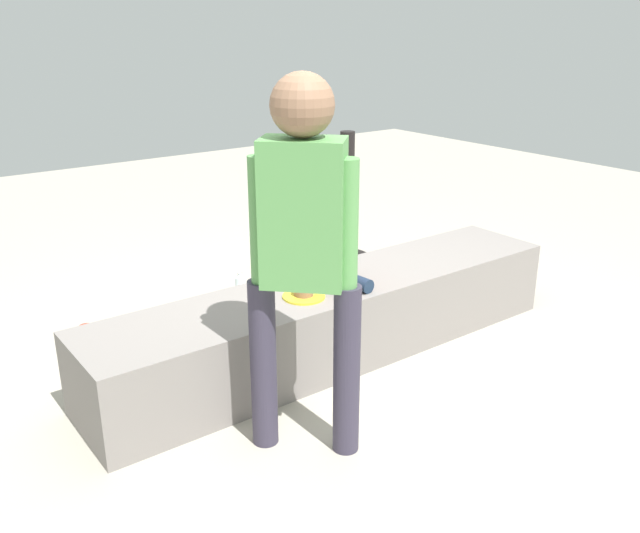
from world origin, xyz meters
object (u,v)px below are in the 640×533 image
at_px(cake_plate, 304,293).
at_px(gift_bag, 282,252).
at_px(party_cup_red, 87,333).
at_px(adult_standing, 303,238).
at_px(handbag_black_leather, 261,312).
at_px(child_seated, 334,246).
at_px(water_bottle_near_gift, 240,286).
at_px(cake_box_white, 185,323).

bearing_deg(cake_plate, gift_bag, 60.63).
bearing_deg(party_cup_red, cake_plate, -53.18).
distance_m(cake_plate, party_cup_red, 1.40).
xyz_separation_m(adult_standing, gift_bag, (1.13, 1.88, -0.80)).
distance_m(party_cup_red, handbag_black_leather, 1.02).
distance_m(child_seated, gift_bag, 1.47).
distance_m(child_seated, handbag_black_leather, 0.74).
xyz_separation_m(water_bottle_near_gift, party_cup_red, (-1.05, -0.04, -0.04)).
distance_m(adult_standing, cake_plate, 0.83).
relative_size(cake_plate, water_bottle_near_gift, 1.21).
bearing_deg(cake_box_white, gift_bag, 26.02).
height_order(child_seated, party_cup_red, child_seated).
relative_size(child_seated, adult_standing, 0.30).
relative_size(gift_bag, handbag_black_leather, 1.01).
xyz_separation_m(adult_standing, water_bottle_near_gift, (0.63, 1.64, -0.88)).
relative_size(gift_bag, water_bottle_near_gift, 1.93).
xyz_separation_m(party_cup_red, cake_box_white, (0.51, -0.24, 0.01)).
xyz_separation_m(child_seated, party_cup_red, (-1.04, 1.01, -0.60)).
relative_size(cake_box_white, handbag_black_leather, 0.93).
bearing_deg(child_seated, gift_bag, 68.14).
xyz_separation_m(gift_bag, water_bottle_near_gift, (-0.50, -0.24, -0.07)).
bearing_deg(cake_plate, cake_box_white, 109.19).
distance_m(party_cup_red, cake_box_white, 0.56).
xyz_separation_m(child_seated, water_bottle_near_gift, (0.01, 1.05, -0.56)).
relative_size(cake_plate, cake_box_white, 0.69).
height_order(gift_bag, party_cup_red, gift_bag).
bearing_deg(gift_bag, cake_plate, -119.37).
bearing_deg(child_seated, cake_box_white, 124.29).
relative_size(water_bottle_near_gift, cake_box_white, 0.57).
relative_size(adult_standing, cake_box_white, 4.87).
distance_m(adult_standing, cake_box_white, 1.64).
relative_size(gift_bag, cake_box_white, 1.09).
bearing_deg(handbag_black_leather, child_seated, -72.29).
bearing_deg(gift_bag, cake_box_white, -153.98).
relative_size(child_seated, party_cup_red, 5.09).
bearing_deg(gift_bag, water_bottle_near_gift, -154.69).
height_order(adult_standing, water_bottle_near_gift, adult_standing).
distance_m(water_bottle_near_gift, cake_box_white, 0.61).
bearing_deg(party_cup_red, gift_bag, 10.02).
relative_size(gift_bag, party_cup_red, 3.75).
relative_size(adult_standing, gift_bag, 4.47).
distance_m(adult_standing, gift_bag, 2.33).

